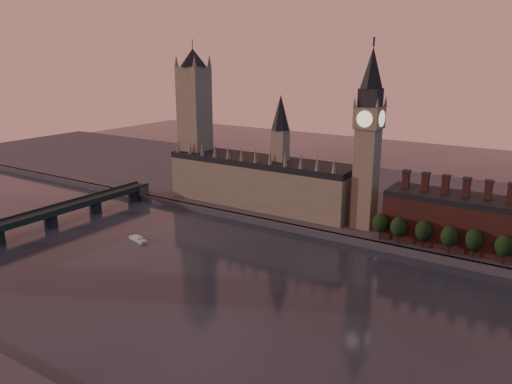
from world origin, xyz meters
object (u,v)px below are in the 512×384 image
big_ben (368,138)px  victoria_tower (195,118)px  river_boat (138,239)px  westminster_bridge (20,224)px

big_ben → victoria_tower: bearing=177.8°
victoria_tower → river_boat: (27.89, -86.51, -58.05)m
victoria_tower → river_boat: bearing=-72.1°
westminster_bridge → big_ben: bearing=34.3°
westminster_bridge → victoria_tower: bearing=73.4°
victoria_tower → westminster_bridge: 133.21m
river_boat → victoria_tower: bearing=122.1°
big_ben → river_boat: size_ratio=7.61×
victoria_tower → big_ben: 130.12m
big_ben → westminster_bridge: big_ben is taller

